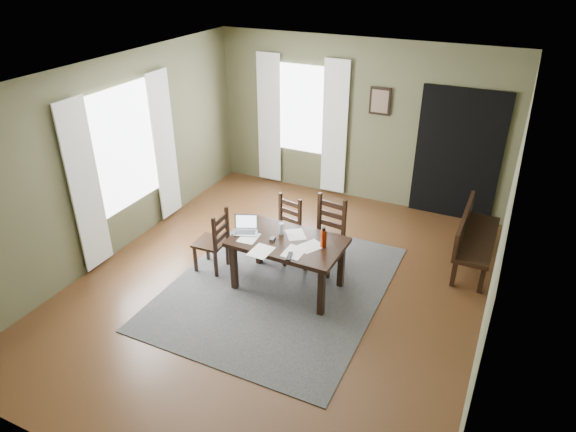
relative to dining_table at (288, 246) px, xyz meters
The scene contains 26 objects.
ground 0.64m from the dining_table, 158.57° to the right, with size 5.00×6.00×0.01m.
room_shell 1.19m from the dining_table, 158.57° to the right, with size 5.02×6.02×2.71m.
rug 0.63m from the dining_table, 158.57° to the right, with size 2.60×3.20×0.01m.
dining_table is the anchor object (origin of this frame).
chair_end 1.09m from the dining_table, behind, with size 0.41×0.41×0.89m.
chair_back_left 0.77m from the dining_table, 118.82° to the left, with size 0.46×0.46×0.89m.
chair_back_right 0.72m from the dining_table, 68.93° to the left, with size 0.49×0.50×1.00m.
bench 2.56m from the dining_table, 37.49° to the left, with size 0.46×1.42×0.80m.
laptop 0.60m from the dining_table, behind, with size 0.37×0.34×0.20m.
computer_mouse 0.22m from the dining_table, 155.90° to the right, with size 0.05×0.09×0.03m, color #3F3F42.
tv_remote 0.39m from the dining_table, 61.88° to the right, with size 0.05×0.18×0.02m, color black.
drinking_glass 0.24m from the dining_table, 142.12° to the left, with size 0.07×0.07×0.15m, color silver.
water_bottle 0.50m from the dining_table, ahead, with size 0.09×0.09×0.26m.
paper_a 0.50m from the dining_table, 161.89° to the right, with size 0.22×0.29×0.00m, color white.
paper_b 0.30m from the dining_table, 49.59° to the right, with size 0.23×0.30×0.00m, color white.
paper_c 0.19m from the dining_table, 79.56° to the left, with size 0.22×0.29×0.00m, color white.
paper_d 0.32m from the dining_table, ahead, with size 0.23×0.30×0.00m, color white.
paper_e 0.42m from the dining_table, 115.91° to the right, with size 0.24×0.31×0.00m, color white.
window_left 2.72m from the dining_table, behind, with size 0.01×1.30×1.70m.
window_back 3.24m from the dining_table, 110.90° to the left, with size 1.00×0.01×1.50m.
curtain_left_near 2.70m from the dining_table, 165.40° to the right, with size 0.03×0.48×2.30m.
curtain_left_far 2.80m from the dining_table, 159.14° to the left, with size 0.03×0.48×2.30m.
curtain_back_left 3.42m from the dining_table, 120.97° to the left, with size 0.44×0.03×2.30m.
curtain_back_right 2.99m from the dining_table, 99.74° to the left, with size 0.44×0.03×2.30m.
framed_picture 3.14m from the dining_table, 85.44° to the left, with size 0.34×0.03×0.44m.
doorway_back 3.33m from the dining_table, 62.33° to the left, with size 1.30×0.03×2.10m.
Camera 1 is at (2.45, -4.89, 3.98)m, focal length 32.00 mm.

